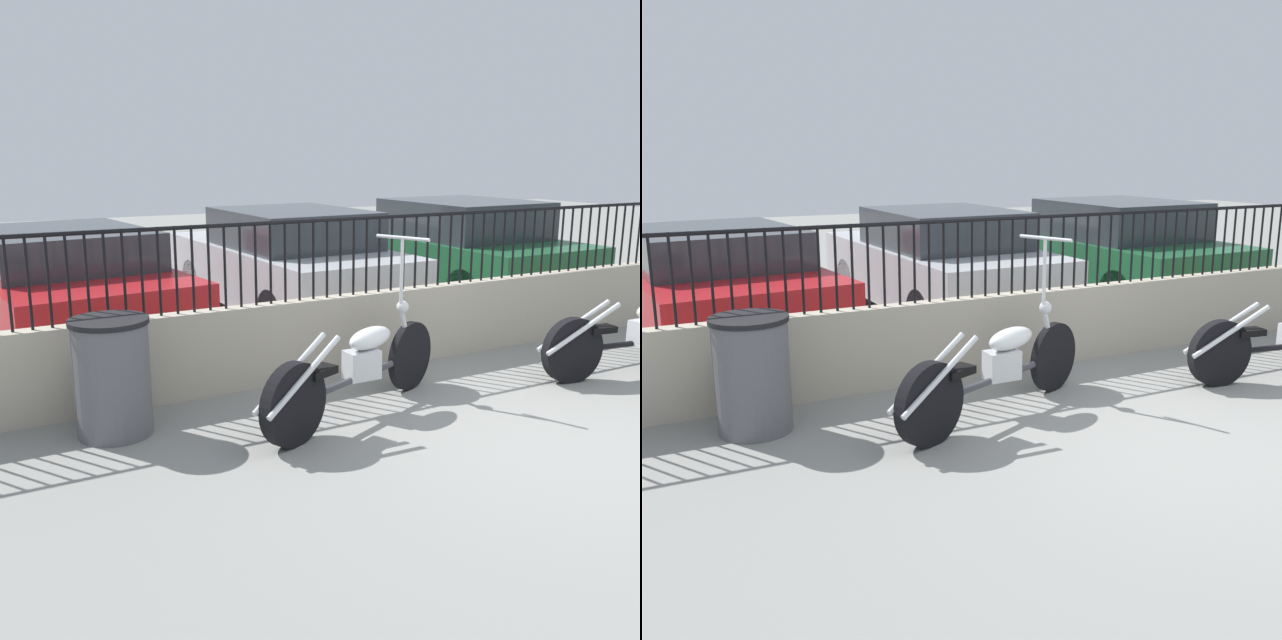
# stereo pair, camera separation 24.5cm
# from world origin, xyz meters

# --- Properties ---
(ground_plane) EXTENTS (40.00, 40.00, 0.00)m
(ground_plane) POSITION_xyz_m (0.00, 0.00, 0.00)
(ground_plane) COLOR gray
(low_wall) EXTENTS (9.48, 0.18, 0.76)m
(low_wall) POSITION_xyz_m (0.00, 2.24, 0.38)
(low_wall) COLOR #B2A893
(low_wall) RESTS_ON ground_plane
(fence_railing) EXTENTS (9.48, 0.04, 0.75)m
(fence_railing) POSITION_xyz_m (0.00, 2.24, 1.25)
(fence_railing) COLOR black
(fence_railing) RESTS_ON low_wall
(motorcycle_dark_grey) EXTENTS (2.16, 1.03, 1.42)m
(motorcycle_dark_grey) POSITION_xyz_m (-1.12, 1.14, 0.40)
(motorcycle_dark_grey) COLOR black
(motorcycle_dark_grey) RESTS_ON ground_plane
(motorcycle_black) EXTENTS (2.22, 0.61, 1.46)m
(motorcycle_black) POSITION_xyz_m (1.85, 0.84, 0.39)
(motorcycle_black) COLOR black
(motorcycle_black) RESTS_ON ground_plane
(trash_bin) EXTENTS (0.60, 0.60, 0.91)m
(trash_bin) POSITION_xyz_m (-2.88, 1.72, 0.46)
(trash_bin) COLOR #56565B
(trash_bin) RESTS_ON ground_plane
(car_red) EXTENTS (2.32, 4.48, 1.29)m
(car_red) POSITION_xyz_m (-2.75, 4.78, 0.67)
(car_red) COLOR black
(car_red) RESTS_ON ground_plane
(car_silver) EXTENTS (1.83, 4.11, 1.40)m
(car_silver) POSITION_xyz_m (0.04, 4.67, 0.71)
(car_silver) COLOR black
(car_silver) RESTS_ON ground_plane
(car_green) EXTENTS (1.99, 4.27, 1.42)m
(car_green) POSITION_xyz_m (2.88, 4.78, 0.71)
(car_green) COLOR black
(car_green) RESTS_ON ground_plane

